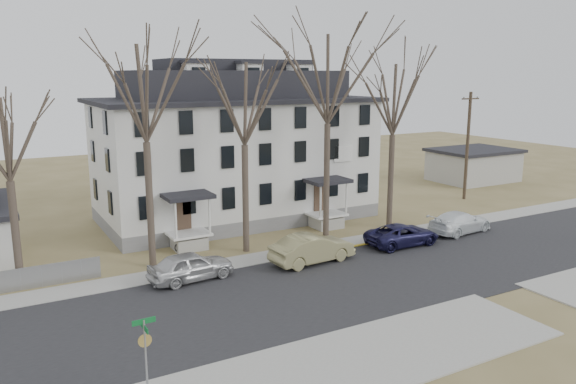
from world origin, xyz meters
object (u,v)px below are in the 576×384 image
boarding_house (236,149)px  tree_mid_right (394,95)px  car_silver (191,267)px  tree_far_left (144,86)px  tree_mid_left (244,98)px  utility_pole_far (467,145)px  bicycle_left (188,243)px  car_tan (312,249)px  car_white (460,223)px  tree_center (328,73)px  car_navy (402,235)px  tree_bungalow (5,134)px  street_sign (145,346)px

boarding_house → tree_mid_right: size_ratio=1.63×
car_silver → tree_far_left: bearing=14.3°
tree_mid_left → utility_pole_far: tree_mid_left is taller
tree_mid_left → bicycle_left: (-3.21, 1.79, -9.11)m
car_tan → bicycle_left: size_ratio=2.77×
utility_pole_far → car_white: size_ratio=1.83×
tree_mid_right → car_tan: 13.20m
tree_mid_left → utility_pole_far: 24.33m
tree_center → car_navy: (3.40, -3.90, -10.38)m
car_navy → car_white: size_ratio=0.97×
tree_bungalow → car_silver: tree_bungalow is taller
tree_bungalow → car_silver: bearing=-21.8°
tree_far_left → car_white: 23.28m
utility_pole_far → car_silver: (-28.32, -7.47, -4.11)m
car_silver → car_tan: 7.31m
tree_far_left → tree_mid_left: bearing=0.0°
tree_center → street_sign: bearing=-140.5°
tree_mid_right → tree_bungalow: bearing=180.0°
tree_mid_right → car_silver: 18.83m
car_silver → street_sign: size_ratio=1.62×
tree_far_left → tree_center: 12.02m
car_tan → boarding_house: bearing=-7.2°
tree_center → street_sign: size_ratio=5.11×
tree_center → boarding_house: bearing=110.2°
tree_center → car_tan: tree_center is taller
car_silver → car_tan: bearing=-101.2°
tree_bungalow → street_sign: size_ratio=3.75×
boarding_house → tree_center: size_ratio=1.41×
boarding_house → tree_far_left: size_ratio=1.52×
boarding_house → car_silver: (-7.82, -11.42, -4.59)m
boarding_house → tree_center: tree_center is taller
tree_center → street_sign: tree_center is taller
car_tan → tree_mid_left: bearing=27.0°
utility_pole_far → bicycle_left: (-26.71, -2.41, -4.41)m
bicycle_left → car_navy: bearing=-119.3°
utility_pole_far → tree_bungalow: bearing=-173.4°
boarding_house → tree_mid_left: 9.66m
car_white → tree_mid_left: bearing=69.7°
tree_mid_right → utility_pole_far: tree_mid_right is taller
tree_far_left → car_white: bearing=-9.7°
tree_bungalow → tree_mid_left: bearing=0.0°
tree_far_left → utility_pole_far: bearing=8.1°
car_navy → car_white: (5.50, 0.32, 0.05)m
tree_far_left → car_silver: size_ratio=2.95×
tree_bungalow → car_tan: 17.53m
car_silver → car_white: (19.72, -0.32, -0.04)m
tree_far_left → bicycle_left: size_ratio=7.28×
boarding_house → tree_mid_right: (8.50, -8.15, 4.22)m
tree_center → bicycle_left: size_ratio=7.80×
tree_mid_left → bicycle_left: 9.82m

